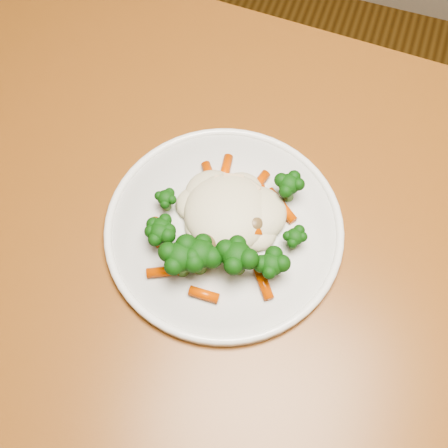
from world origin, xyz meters
name	(u,v)px	position (x,y,z in m)	size (l,w,h in m)	color
dining_table	(179,284)	(0.17, 0.11, 0.66)	(1.31, 0.90, 0.75)	brown
plate	(224,229)	(0.22, 0.16, 0.76)	(0.29, 0.29, 0.01)	white
meal	(222,228)	(0.22, 0.15, 0.78)	(0.20, 0.19, 0.05)	beige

